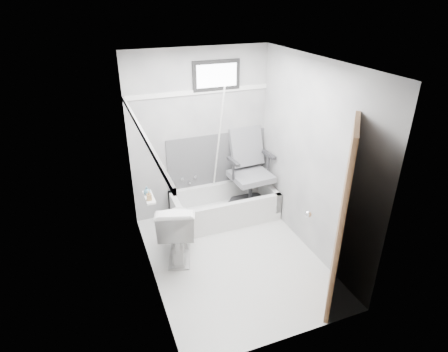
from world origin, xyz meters
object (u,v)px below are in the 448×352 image
bathtub (224,205)px  soap_bottle_a (149,196)px  office_chair (251,171)px  toilet (178,228)px  soap_bottle_b (147,191)px  door (383,231)px

bathtub → soap_bottle_a: bearing=-149.9°
office_chair → toilet: (-1.27, -0.61, -0.29)m
soap_bottle_a → office_chair: bearing=23.8°
soap_bottle_a → soap_bottle_b: size_ratio=1.14×
bathtub → door: size_ratio=0.75×
toilet → office_chair: bearing=-137.3°
bathtub → soap_bottle_b: soap_bottle_b is taller
toilet → soap_bottle_a: 0.66m
toilet → soap_bottle_b: 0.65m
office_chair → soap_bottle_b: office_chair is taller
soap_bottle_b → door: bearing=-41.0°
bathtub → door: bearing=-71.3°
office_chair → toilet: bearing=-158.5°
office_chair → soap_bottle_a: office_chair is taller
office_chair → door: 2.28m
door → soap_bottle_b: door is taller
door → soap_bottle_a: 2.46m
door → soap_bottle_a: (-1.92, 1.53, -0.03)m
bathtub → soap_bottle_a: 1.55m
door → soap_bottle_b: size_ratio=19.24×
office_chair → soap_bottle_a: bearing=-160.4°
office_chair → soap_bottle_a: (-1.59, -0.70, 0.28)m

